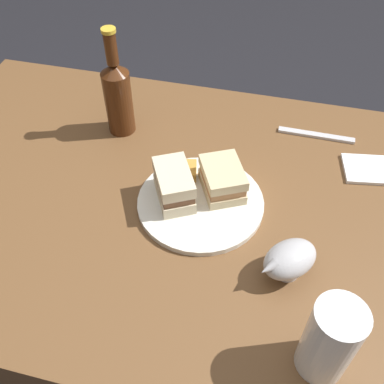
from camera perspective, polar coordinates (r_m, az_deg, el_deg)
name	(u,v)px	position (r m, az deg, el deg)	size (l,w,h in m)	color
ground_plane	(187,344)	(1.53, -0.69, -18.92)	(6.00, 6.00, 0.00)	black
dining_table	(185,287)	(1.22, -0.85, -12.15)	(1.29, 0.82, 0.71)	brown
plate	(201,203)	(0.91, 1.10, -1.36)	(0.26, 0.26, 0.01)	silver
sandwich_half_left	(222,179)	(0.91, 3.93, 1.64)	(0.12, 0.13, 0.06)	beige
sandwich_half_right	(174,185)	(0.89, -2.33, 0.87)	(0.11, 0.13, 0.07)	beige
potato_wedge_front	(193,171)	(0.95, 0.12, 2.70)	(0.05, 0.02, 0.02)	gold
potato_wedge_middle	(182,181)	(0.94, -1.29, 1.44)	(0.04, 0.02, 0.02)	#B77F33
potato_wedge_back	(179,175)	(0.95, -1.67, 2.23)	(0.05, 0.02, 0.02)	gold
pint_glass	(328,344)	(0.71, 17.07, -18.11)	(0.08, 0.08, 0.16)	white
gravy_boat	(289,260)	(0.80, 12.36, -8.47)	(0.12, 0.13, 0.07)	#B7B7BC
cider_bottle	(118,95)	(1.05, -9.51, 12.21)	(0.06, 0.06, 0.26)	#47230F
napkin	(369,169)	(1.06, 21.76, 2.71)	(0.11, 0.09, 0.01)	white
fork	(316,135)	(1.11, 15.65, 7.04)	(0.18, 0.02, 0.01)	silver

